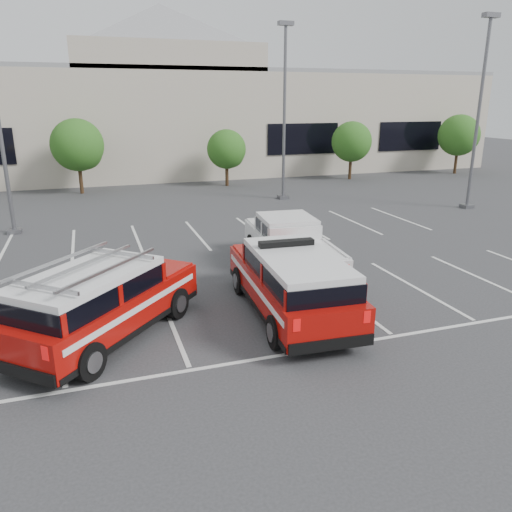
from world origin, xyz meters
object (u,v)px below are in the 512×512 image
(tree_far_right, at_px, (459,137))
(light_pole_mid, at_px, (284,113))
(light_pole_right, at_px, (478,114))
(tree_mid_left, at_px, (79,147))
(ladder_suv, at_px, (101,307))
(convention_building, at_px, (141,115))
(fire_chief_suv, at_px, (291,287))
(white_pickup, at_px, (290,250))
(tree_right, at_px, (352,143))
(tree_mid_right, at_px, (228,151))

(tree_far_right, bearing_deg, light_pole_mid, -161.52)
(light_pole_right, bearing_deg, tree_mid_left, 150.05)
(tree_mid_left, distance_m, light_pole_mid, 13.53)
(light_pole_mid, relative_size, ladder_suv, 1.82)
(convention_building, height_order, light_pole_right, convention_building)
(convention_building, xyz_separation_m, tree_mid_left, (-5.09, -9.82, -1.68))
(tree_mid_left, bearing_deg, tree_far_right, 0.00)
(fire_chief_suv, bearing_deg, white_pickup, 71.34)
(tree_far_right, xyz_separation_m, ladder_suv, (-29.60, -22.62, -2.16))
(tree_right, xyz_separation_m, white_pickup, (-12.90, -18.96, -2.02))
(tree_right, relative_size, light_pole_mid, 0.43)
(fire_chief_suv, bearing_deg, tree_mid_right, 82.28)
(light_pole_mid, bearing_deg, light_pole_right, -33.69)
(tree_far_right, relative_size, ladder_suv, 0.86)
(tree_mid_right, height_order, white_pickup, tree_mid_right)
(tree_right, height_order, tree_far_right, tree_far_right)
(convention_building, height_order, tree_far_right, convention_building)
(light_pole_mid, bearing_deg, ladder_suv, -124.78)
(tree_mid_left, distance_m, light_pole_right, 24.23)
(tree_mid_left, xyz_separation_m, ladder_suv, (0.40, -22.62, -2.16))
(convention_building, bearing_deg, fire_chief_suv, -89.16)
(light_pole_mid, relative_size, white_pickup, 1.63)
(light_pole_right, relative_size, white_pickup, 1.63)
(tree_right, xyz_separation_m, light_pole_mid, (-8.09, -6.05, 2.41))
(tree_right, distance_m, light_pole_mid, 10.38)
(fire_chief_suv, distance_m, ladder_suv, 5.17)
(tree_mid_left, distance_m, tree_mid_right, 10.01)
(convention_building, height_order, tree_mid_left, convention_building)
(tree_far_right, height_order, light_pole_mid, light_pole_mid)
(convention_building, xyz_separation_m, light_pole_mid, (6.82, -15.86, 0.47))
(light_pole_mid, bearing_deg, tree_right, 36.77)
(white_pickup, bearing_deg, tree_far_right, 45.05)
(light_pole_mid, bearing_deg, tree_mid_right, 107.52)
(tree_right, bearing_deg, tree_mid_right, -180.00)
(convention_building, height_order, tree_right, convention_building)
(tree_right, relative_size, fire_chief_suv, 0.73)
(tree_mid_right, bearing_deg, white_pickup, -98.71)
(fire_chief_suv, bearing_deg, tree_far_right, 46.27)
(tree_mid_right, distance_m, light_pole_mid, 6.88)
(light_pole_right, distance_m, ladder_suv, 23.47)
(tree_mid_right, xyz_separation_m, light_pole_right, (10.91, -12.05, 2.68))
(convention_building, bearing_deg, white_pickup, -86.01)
(light_pole_mid, bearing_deg, convention_building, 113.26)
(tree_mid_left, relative_size, light_pole_mid, 0.47)
(tree_far_right, distance_m, fire_chief_suv, 33.45)
(tree_mid_left, height_order, tree_right, tree_mid_left)
(tree_far_right, relative_size, light_pole_right, 0.47)
(ladder_suv, bearing_deg, tree_mid_left, 132.97)
(tree_right, height_order, light_pole_mid, light_pole_mid)
(tree_far_right, bearing_deg, white_pickup, -140.38)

